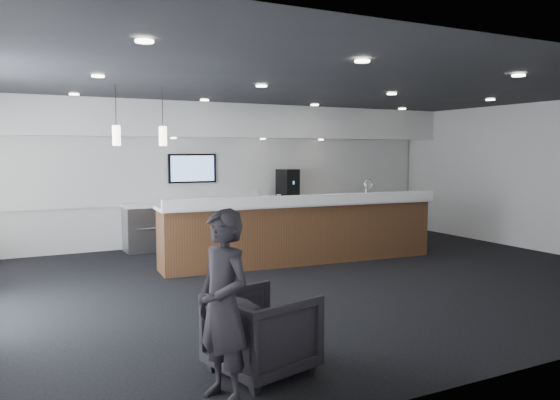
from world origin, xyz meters
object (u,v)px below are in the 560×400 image
armchair (262,332)px  lounge_guest (223,306)px  coffee_machine (288,184)px  service_counter (301,231)px

armchair → lounge_guest: (-0.51, -0.35, 0.40)m
coffee_machine → lounge_guest: (-4.27, -6.94, -0.49)m
lounge_guest → coffee_machine: bearing=133.9°
service_counter → armchair: size_ratio=6.25×
service_counter → coffee_machine: bearing=71.6°
lounge_guest → service_counter: bearing=129.7°
service_counter → armchair: bearing=-119.2°
service_counter → lounge_guest: lounge_guest is taller
coffee_machine → armchair: bearing=-130.9°
armchair → lounge_guest: bearing=110.9°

